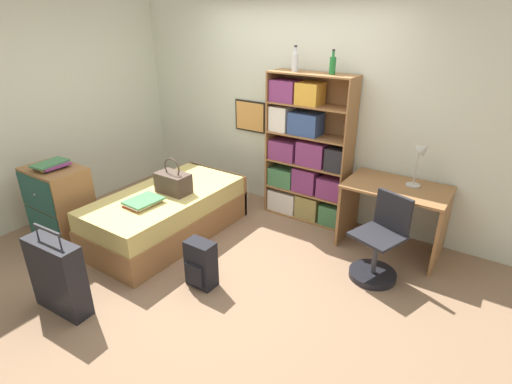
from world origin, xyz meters
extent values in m
plane|color=#84664C|center=(0.00, 0.00, 0.00)|extent=(14.00, 14.00, 0.00)
cube|color=beige|center=(0.00, 1.52, 1.30)|extent=(10.00, 0.06, 2.60)
cube|color=black|center=(-0.64, 1.48, 1.12)|extent=(0.47, 0.02, 0.40)
cube|color=#DB994C|center=(-0.64, 1.47, 1.12)|extent=(0.43, 0.01, 0.36)
cube|color=beige|center=(-2.39, 0.00, 1.30)|extent=(0.06, 10.00, 2.60)
cube|color=olive|center=(-0.78, 0.00, 0.16)|extent=(0.94, 1.83, 0.32)
cube|color=tan|center=(-0.78, 0.00, 0.42)|extent=(0.91, 1.80, 0.21)
cube|color=olive|center=(-0.78, 0.89, 0.26)|extent=(0.94, 0.04, 0.53)
cube|color=#47382D|center=(-0.70, 0.07, 0.64)|extent=(0.38, 0.22, 0.22)
torus|color=#47382D|center=(-0.70, 0.07, 0.82)|extent=(0.22, 0.02, 0.22)
cube|color=#B2382D|center=(-0.77, -0.33, 0.53)|extent=(0.26, 0.35, 0.01)
cube|color=beige|center=(-0.75, -0.34, 0.55)|extent=(0.25, 0.31, 0.02)
cube|color=beige|center=(-0.75, -0.35, 0.56)|extent=(0.29, 0.36, 0.01)
cube|color=#427A4C|center=(-0.74, -0.33, 0.58)|extent=(0.30, 0.37, 0.02)
cube|color=black|center=(-0.60, -1.42, 0.33)|extent=(0.56, 0.21, 0.67)
cylinder|color=#2D2D33|center=(-0.75, -1.43, 0.73)|extent=(0.01, 0.01, 0.12)
cylinder|color=#2D2D33|center=(-0.45, -1.42, 0.73)|extent=(0.01, 0.01, 0.12)
cube|color=#2D2D33|center=(-0.60, -1.42, 0.79)|extent=(0.33, 0.04, 0.02)
cube|color=olive|center=(-1.73, -0.68, 0.42)|extent=(0.66, 0.46, 0.84)
cube|color=#1E4C42|center=(-1.73, -0.92, 0.22)|extent=(0.62, 0.01, 0.38)
sphere|color=#B2A893|center=(-1.73, -0.93, 0.22)|extent=(0.02, 0.02, 0.02)
cube|color=#1E4C42|center=(-1.73, -0.92, 0.62)|extent=(0.62, 0.01, 0.38)
sphere|color=#B2A893|center=(-1.73, -0.93, 0.62)|extent=(0.02, 0.02, 0.02)
cube|color=#232328|center=(-1.75, -0.69, 0.84)|extent=(0.22, 0.27, 0.01)
cube|color=gold|center=(-1.75, -0.70, 0.86)|extent=(0.23, 0.28, 0.02)
cube|color=#7A336B|center=(-1.72, -0.68, 0.88)|extent=(0.29, 0.30, 0.02)
cube|color=#427A4C|center=(-1.73, -0.70, 0.90)|extent=(0.25, 0.37, 0.02)
cube|color=olive|center=(-0.18, 1.31, 0.88)|extent=(0.02, 0.33, 1.76)
cube|color=olive|center=(0.81, 1.31, 0.88)|extent=(0.02, 0.33, 1.76)
cube|color=olive|center=(0.32, 1.47, 0.88)|extent=(1.01, 0.01, 1.76)
cube|color=olive|center=(0.32, 1.31, 0.01)|extent=(0.98, 0.33, 0.02)
cube|color=olive|center=(0.32, 1.31, 0.35)|extent=(0.98, 0.33, 0.02)
cube|color=olive|center=(0.32, 1.31, 0.70)|extent=(0.98, 0.33, 0.02)
cube|color=olive|center=(0.32, 1.31, 1.06)|extent=(0.98, 0.33, 0.02)
cube|color=olive|center=(0.32, 1.31, 1.41)|extent=(0.98, 0.33, 0.02)
cube|color=olive|center=(0.32, 1.31, 1.75)|extent=(0.98, 0.33, 0.02)
cube|color=silver|center=(0.03, 1.29, 0.15)|extent=(0.38, 0.25, 0.27)
cube|color=#99894C|center=(0.38, 1.29, 0.16)|extent=(0.29, 0.25, 0.29)
cube|color=#427A4C|center=(0.68, 1.29, 0.14)|extent=(0.24, 0.25, 0.25)
cube|color=#427A4C|center=(0.00, 1.29, 0.48)|extent=(0.33, 0.25, 0.23)
cube|color=#7A336B|center=(0.33, 1.29, 0.51)|extent=(0.29, 0.25, 0.29)
cube|color=#7A336B|center=(0.65, 1.29, 0.48)|extent=(0.29, 0.25, 0.24)
cube|color=#7A336B|center=(0.01, 1.29, 0.83)|extent=(0.34, 0.25, 0.23)
cube|color=#7A336B|center=(0.39, 1.29, 0.85)|extent=(0.34, 0.25, 0.28)
cube|color=#232328|center=(0.69, 1.29, 0.84)|extent=(0.21, 0.25, 0.26)
cube|color=silver|center=(-0.05, 1.29, 1.21)|extent=(0.23, 0.25, 0.29)
cube|color=#334C84|center=(0.27, 1.29, 1.19)|extent=(0.36, 0.25, 0.25)
cube|color=#7A336B|center=(-0.01, 1.29, 1.54)|extent=(0.31, 0.25, 0.24)
cube|color=gold|center=(0.31, 1.29, 1.54)|extent=(0.27, 0.25, 0.24)
cylinder|color=#B7BCC1|center=(0.10, 1.29, 1.86)|extent=(0.07, 0.07, 0.19)
cylinder|color=#B7BCC1|center=(0.10, 1.29, 1.99)|extent=(0.03, 0.03, 0.06)
cylinder|color=#232328|center=(0.10, 1.29, 2.03)|extent=(0.03, 0.03, 0.02)
cylinder|color=#1E6B2D|center=(0.55, 1.30, 1.85)|extent=(0.07, 0.07, 0.18)
cylinder|color=#1E6B2D|center=(0.55, 1.30, 1.97)|extent=(0.03, 0.03, 0.06)
cylinder|color=#232328|center=(0.55, 1.30, 2.01)|extent=(0.03, 0.03, 0.02)
cube|color=olive|center=(1.43, 1.15, 0.72)|extent=(1.03, 0.65, 0.02)
cube|color=olive|center=(0.94, 1.15, 0.36)|extent=(0.03, 0.61, 0.71)
cube|color=olive|center=(1.92, 1.15, 0.36)|extent=(0.03, 0.61, 0.71)
cylinder|color=#ADA89E|center=(1.56, 1.24, 0.74)|extent=(0.15, 0.15, 0.02)
cylinder|color=#ADA89E|center=(1.56, 1.24, 0.94)|extent=(0.02, 0.02, 0.37)
cone|color=#ADA89E|center=(1.60, 1.24, 1.15)|extent=(0.16, 0.12, 0.16)
cylinder|color=black|center=(1.47, 0.52, 0.03)|extent=(0.45, 0.45, 0.06)
cylinder|color=#333338|center=(1.47, 0.52, 0.22)|extent=(0.05, 0.05, 0.45)
cube|color=black|center=(1.47, 0.52, 0.46)|extent=(0.52, 0.52, 0.03)
cube|color=black|center=(1.53, 0.70, 0.66)|extent=(0.36, 0.16, 0.36)
cube|color=black|center=(0.17, -0.49, 0.23)|extent=(0.28, 0.17, 0.46)
cube|color=black|center=(0.17, -0.59, 0.16)|extent=(0.19, 0.03, 0.21)
camera|label=1|loc=(2.33, -2.78, 2.36)|focal=28.00mm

